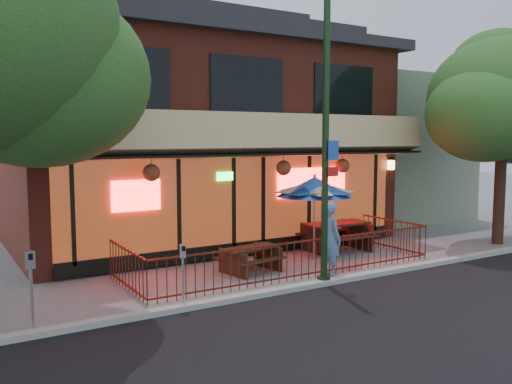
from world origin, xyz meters
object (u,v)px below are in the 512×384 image
(patio_umbrella, at_px, (315,187))
(pedestrian, at_px, (330,239))
(street_light, at_px, (325,152))
(street_tree_right, at_px, (503,92))
(picnic_table_right, at_px, (336,232))
(parking_meter_near, at_px, (183,265))
(picnic_table_left, at_px, (251,255))
(parking_meter_far, at_px, (31,279))

(patio_umbrella, distance_m, pedestrian, 2.22)
(street_light, bearing_deg, street_tree_right, 7.01)
(street_tree_right, bearing_deg, picnic_table_right, 161.52)
(street_light, relative_size, pedestrian, 3.69)
(street_light, relative_size, patio_umbrella, 2.84)
(picnic_table_right, height_order, parking_meter_near, parking_meter_near)
(parking_meter_near, bearing_deg, pedestrian, 6.73)
(picnic_table_left, distance_m, parking_meter_near, 3.38)
(pedestrian, distance_m, parking_meter_far, 7.15)
(picnic_table_right, bearing_deg, street_light, -134.03)
(pedestrian, bearing_deg, street_light, 128.46)
(street_light, distance_m, picnic_table_left, 3.44)
(street_light, height_order, picnic_table_left, street_light)
(picnic_table_left, distance_m, parking_meter_far, 5.98)
(street_light, bearing_deg, parking_meter_near, 179.96)
(picnic_table_left, relative_size, patio_umbrella, 0.69)
(street_tree_right, height_order, pedestrian, street_tree_right)
(street_tree_right, bearing_deg, patio_umbrella, 169.48)
(street_tree_right, xyz_separation_m, parking_meter_far, (-14.58, -0.99, -3.92))
(picnic_table_left, relative_size, pedestrian, 0.90)
(patio_umbrella, bearing_deg, parking_meter_near, -156.27)
(patio_umbrella, xyz_separation_m, pedestrian, (-0.81, -1.72, -1.15))
(picnic_table_right, bearing_deg, parking_meter_far, -163.25)
(street_light, distance_m, parking_meter_near, 4.28)
(pedestrian, height_order, parking_meter_near, pedestrian)
(parking_meter_near, bearing_deg, picnic_table_left, 34.86)
(parking_meter_far, bearing_deg, picnic_table_right, 16.75)
(street_tree_right, distance_m, pedestrian, 8.47)
(street_light, relative_size, parking_meter_far, 4.59)
(pedestrian, bearing_deg, patio_umbrella, -26.98)
(picnic_table_left, relative_size, parking_meter_far, 1.12)
(picnic_table_left, bearing_deg, street_tree_right, -5.90)
(pedestrian, relative_size, parking_meter_near, 1.41)
(parking_meter_near, bearing_deg, picnic_table_right, 23.66)
(street_tree_right, relative_size, patio_umbrella, 2.85)
(street_tree_right, bearing_deg, parking_meter_far, -176.13)
(parking_meter_far, bearing_deg, pedestrian, 4.02)
(street_light, bearing_deg, pedestrian, 40.32)
(street_tree_right, height_order, picnic_table_left, street_tree_right)
(picnic_table_right, distance_m, parking_meter_far, 9.64)
(street_light, xyz_separation_m, pedestrian, (0.59, 0.50, -2.20))
(street_light, distance_m, pedestrian, 2.33)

